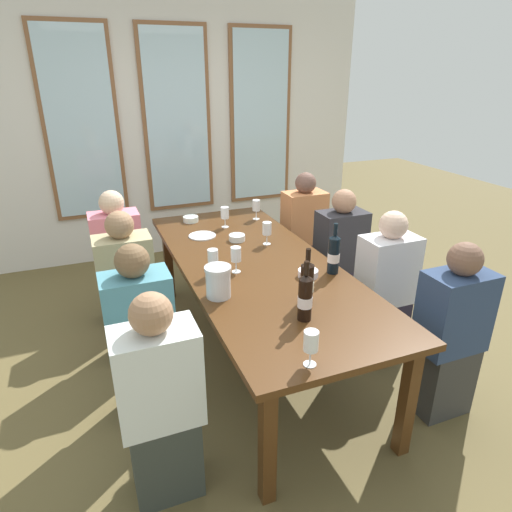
{
  "coord_description": "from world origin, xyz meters",
  "views": [
    {
      "loc": [
        -1.03,
        -2.58,
        1.97
      ],
      "look_at": [
        0.0,
        0.01,
        0.79
      ],
      "focal_mm": 31.22,
      "sensor_mm": 36.0,
      "label": 1
    }
  ],
  "objects_px": {
    "dining_table": "(256,272)",
    "tasting_bowl_0": "(191,219)",
    "seated_person_7": "(385,291)",
    "tasting_bowl_1": "(237,238)",
    "white_plate_0": "(202,236)",
    "wine_bottle_1": "(307,282)",
    "seated_person_3": "(450,336)",
    "wine_glass_1": "(256,206)",
    "wine_glass_4": "(236,255)",
    "seated_person_1": "(339,259)",
    "wine_glass_5": "(311,343)",
    "wine_bottle_0": "(305,297)",
    "tasting_bowl_2": "(308,273)",
    "wine_bottle_2": "(334,254)",
    "wine_glass_0": "(213,258)",
    "seated_person_0": "(128,291)",
    "seated_person_6": "(141,338)",
    "seated_person_5": "(303,234)",
    "wine_glass_3": "(267,230)",
    "wine_glass_2": "(225,213)",
    "metal_pitcher": "(218,282)",
    "seated_person_4": "(119,261)",
    "seated_person_2": "(161,405)"
  },
  "relations": [
    {
      "from": "wine_glass_5",
      "to": "seated_person_2",
      "type": "bearing_deg",
      "value": 159.94
    },
    {
      "from": "seated_person_3",
      "to": "seated_person_0",
      "type": "bearing_deg",
      "value": 142.65
    },
    {
      "from": "seated_person_2",
      "to": "wine_glass_5",
      "type": "bearing_deg",
      "value": -20.06
    },
    {
      "from": "wine_glass_3",
      "to": "seated_person_6",
      "type": "height_order",
      "value": "seated_person_6"
    },
    {
      "from": "seated_person_0",
      "to": "wine_glass_3",
      "type": "bearing_deg",
      "value": -1.95
    },
    {
      "from": "wine_bottle_0",
      "to": "seated_person_6",
      "type": "distance_m",
      "value": 0.99
    },
    {
      "from": "seated_person_6",
      "to": "tasting_bowl_2",
      "type": "bearing_deg",
      "value": -0.97
    },
    {
      "from": "seated_person_1",
      "to": "wine_glass_5",
      "type": "bearing_deg",
      "value": -126.44
    },
    {
      "from": "wine_glass_1",
      "to": "tasting_bowl_1",
      "type": "bearing_deg",
      "value": -127.57
    },
    {
      "from": "metal_pitcher",
      "to": "wine_glass_4",
      "type": "distance_m",
      "value": 0.35
    },
    {
      "from": "wine_glass_0",
      "to": "wine_glass_2",
      "type": "xyz_separation_m",
      "value": [
        0.36,
        0.85,
        0.0
      ]
    },
    {
      "from": "wine_glass_0",
      "to": "wine_glass_2",
      "type": "bearing_deg",
      "value": 67.26
    },
    {
      "from": "wine_glass_0",
      "to": "wine_glass_5",
      "type": "distance_m",
      "value": 1.08
    },
    {
      "from": "wine_bottle_2",
      "to": "wine_glass_3",
      "type": "xyz_separation_m",
      "value": [
        -0.2,
        0.62,
        -0.01
      ]
    },
    {
      "from": "wine_glass_1",
      "to": "seated_person_1",
      "type": "distance_m",
      "value": 0.86
    },
    {
      "from": "dining_table",
      "to": "tasting_bowl_0",
      "type": "height_order",
      "value": "tasting_bowl_0"
    },
    {
      "from": "metal_pitcher",
      "to": "tasting_bowl_1",
      "type": "relative_size",
      "value": 1.53
    },
    {
      "from": "wine_glass_1",
      "to": "seated_person_7",
      "type": "height_order",
      "value": "seated_person_7"
    },
    {
      "from": "tasting_bowl_1",
      "to": "wine_glass_5",
      "type": "bearing_deg",
      "value": -97.77
    },
    {
      "from": "wine_glass_2",
      "to": "seated_person_3",
      "type": "height_order",
      "value": "seated_person_3"
    },
    {
      "from": "wine_bottle_1",
      "to": "tasting_bowl_0",
      "type": "relative_size",
      "value": 2.55
    },
    {
      "from": "wine_bottle_2",
      "to": "wine_glass_2",
      "type": "xyz_separation_m",
      "value": [
        -0.37,
        1.11,
        -0.01
      ]
    },
    {
      "from": "seated_person_3",
      "to": "seated_person_5",
      "type": "relative_size",
      "value": 1.0
    },
    {
      "from": "wine_glass_1",
      "to": "seated_person_1",
      "type": "xyz_separation_m",
      "value": [
        0.49,
        -0.62,
        -0.33
      ]
    },
    {
      "from": "white_plate_0",
      "to": "wine_bottle_0",
      "type": "bearing_deg",
      "value": -83.29
    },
    {
      "from": "tasting_bowl_2",
      "to": "wine_glass_5",
      "type": "relative_size",
      "value": 0.74
    },
    {
      "from": "seated_person_4",
      "to": "tasting_bowl_1",
      "type": "bearing_deg",
      "value": -27.45
    },
    {
      "from": "seated_person_3",
      "to": "seated_person_6",
      "type": "relative_size",
      "value": 1.0
    },
    {
      "from": "seated_person_5",
      "to": "wine_glass_0",
      "type": "bearing_deg",
      "value": -140.09
    },
    {
      "from": "tasting_bowl_1",
      "to": "wine_glass_4",
      "type": "xyz_separation_m",
      "value": [
        -0.2,
        -0.54,
        0.09
      ]
    },
    {
      "from": "white_plate_0",
      "to": "tasting_bowl_1",
      "type": "height_order",
      "value": "tasting_bowl_1"
    },
    {
      "from": "seated_person_4",
      "to": "wine_glass_4",
      "type": "bearing_deg",
      "value": -55.99
    },
    {
      "from": "seated_person_7",
      "to": "tasting_bowl_1",
      "type": "bearing_deg",
      "value": 136.02
    },
    {
      "from": "wine_glass_0",
      "to": "seated_person_6",
      "type": "distance_m",
      "value": 0.66
    },
    {
      "from": "white_plate_0",
      "to": "wine_glass_2",
      "type": "height_order",
      "value": "wine_glass_2"
    },
    {
      "from": "seated_person_6",
      "to": "wine_glass_5",
      "type": "bearing_deg",
      "value": -52.33
    },
    {
      "from": "metal_pitcher",
      "to": "wine_glass_5",
      "type": "distance_m",
      "value": 0.8
    },
    {
      "from": "wine_bottle_0",
      "to": "wine_bottle_2",
      "type": "height_order",
      "value": "wine_bottle_2"
    },
    {
      "from": "wine_glass_2",
      "to": "seated_person_7",
      "type": "height_order",
      "value": "seated_person_7"
    },
    {
      "from": "wine_bottle_2",
      "to": "wine_glass_0",
      "type": "bearing_deg",
      "value": 160.52
    },
    {
      "from": "wine_bottle_0",
      "to": "tasting_bowl_2",
      "type": "distance_m",
      "value": 0.54
    },
    {
      "from": "wine_glass_4",
      "to": "seated_person_3",
      "type": "height_order",
      "value": "seated_person_3"
    },
    {
      "from": "seated_person_3",
      "to": "seated_person_5",
      "type": "xyz_separation_m",
      "value": [
        0.0,
        1.86,
        0.0
      ]
    },
    {
      "from": "wine_bottle_0",
      "to": "wine_bottle_2",
      "type": "relative_size",
      "value": 0.99
    },
    {
      "from": "wine_glass_2",
      "to": "wine_glass_4",
      "type": "distance_m",
      "value": 0.89
    },
    {
      "from": "white_plate_0",
      "to": "wine_bottle_1",
      "type": "height_order",
      "value": "wine_bottle_1"
    },
    {
      "from": "wine_bottle_1",
      "to": "seated_person_4",
      "type": "relative_size",
      "value": 0.3
    },
    {
      "from": "wine_bottle_1",
      "to": "seated_person_6",
      "type": "distance_m",
      "value": 1.01
    },
    {
      "from": "seated_person_3",
      "to": "seated_person_7",
      "type": "bearing_deg",
      "value": 90.0
    },
    {
      "from": "wine_glass_0",
      "to": "seated_person_1",
      "type": "relative_size",
      "value": 0.16
    }
  ]
}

